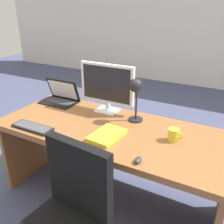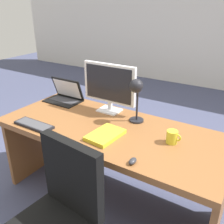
% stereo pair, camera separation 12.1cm
% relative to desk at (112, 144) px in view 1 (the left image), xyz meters
% --- Properties ---
extents(ground, '(12.00, 12.00, 0.00)m').
position_rel_desk_xyz_m(ground, '(0.00, 1.46, -0.54)').
color(ground, '#474C6B').
extents(back_wall, '(10.00, 0.10, 2.80)m').
position_rel_desk_xyz_m(back_wall, '(0.00, 3.75, 0.86)').
color(back_wall, silver).
rests_on(back_wall, ground).
extents(desk, '(1.83, 0.79, 0.73)m').
position_rel_desk_xyz_m(desk, '(0.00, 0.00, 0.00)').
color(desk, brown).
rests_on(desk, ground).
extents(monitor, '(0.51, 0.16, 0.44)m').
position_rel_desk_xyz_m(monitor, '(-0.18, 0.23, 0.43)').
color(monitor, silver).
rests_on(monitor, desk).
extents(laptop, '(0.35, 0.24, 0.22)m').
position_rel_desk_xyz_m(laptop, '(-0.70, 0.23, 0.25)').
color(laptop, black).
rests_on(laptop, desk).
extents(keyboard, '(0.34, 0.12, 0.02)m').
position_rel_desk_xyz_m(keyboard, '(-0.53, -0.34, 0.19)').
color(keyboard, black).
rests_on(keyboard, desk).
extents(mouse, '(0.04, 0.07, 0.03)m').
position_rel_desk_xyz_m(mouse, '(0.38, -0.37, 0.20)').
color(mouse, '#2D2D33').
rests_on(mouse, desk).
extents(desk_lamp, '(0.12, 0.14, 0.37)m').
position_rel_desk_xyz_m(desk_lamp, '(0.13, 0.15, 0.45)').
color(desk_lamp, black).
rests_on(desk_lamp, desk).
extents(book, '(0.21, 0.30, 0.03)m').
position_rel_desk_xyz_m(book, '(0.05, -0.18, 0.20)').
color(book, yellow).
rests_on(book, desk).
extents(coffee_mug, '(0.11, 0.08, 0.09)m').
position_rel_desk_xyz_m(coffee_mug, '(0.50, -0.01, 0.23)').
color(coffee_mug, yellow).
rests_on(coffee_mug, desk).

